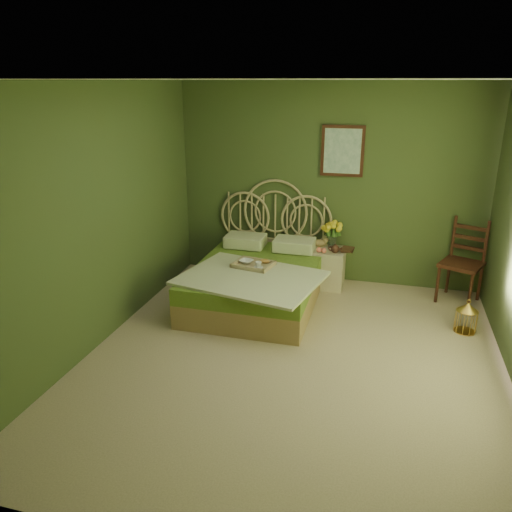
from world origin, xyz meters
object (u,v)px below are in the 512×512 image
(nightstand, at_px, (327,261))
(chair, at_px, (462,256))
(birdcage, at_px, (466,318))
(bed, at_px, (258,278))

(nightstand, distance_m, chair, 1.65)
(chair, height_order, birdcage, chair)
(chair, relative_size, birdcage, 3.01)
(nightstand, xyz_separation_m, birdcage, (1.63, -0.93, -0.18))
(bed, distance_m, chair, 2.51)
(bed, relative_size, nightstand, 2.31)
(birdcage, bearing_deg, chair, 90.00)
(nightstand, bearing_deg, chair, -0.39)
(bed, height_order, nightstand, bed)
(chair, xyz_separation_m, birdcage, (0.00, -0.92, -0.40))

